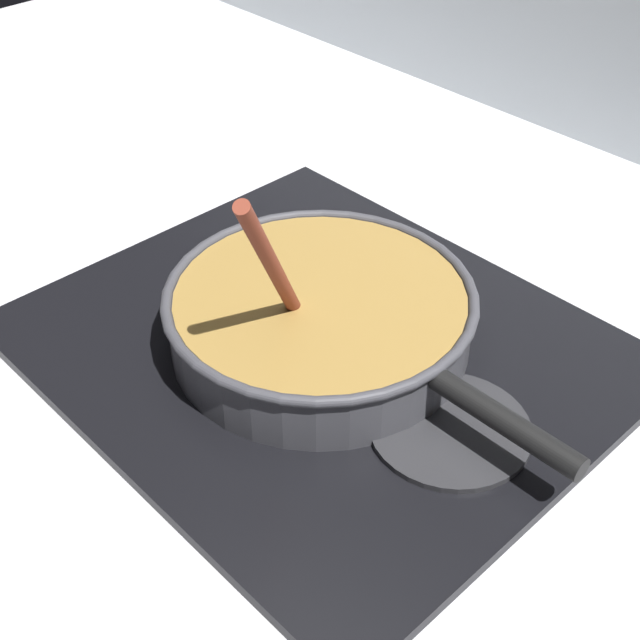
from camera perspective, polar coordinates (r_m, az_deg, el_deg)
The scene contains 5 objects.
ground at distance 0.80m, azimuth -8.13°, elevation -10.64°, with size 2.40×1.60×0.04m, color #B7B7BC.
hob_plate at distance 0.89m, azimuth 0.00°, elevation -1.83°, with size 0.56×0.48×0.01m, color black.
burner_ring at distance 0.88m, azimuth 0.00°, elevation -1.33°, with size 0.18×0.18×0.01m, color #592D0C.
spare_burner at distance 0.80m, azimuth 8.45°, elevation -7.00°, with size 0.15×0.15×0.01m, color #262628.
cooking_pan at distance 0.86m, azimuth 0.06°, elevation 0.21°, with size 0.45×0.31×0.24m.
Camera 1 is at (0.45, -0.28, 0.58)m, focal length 49.26 mm.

